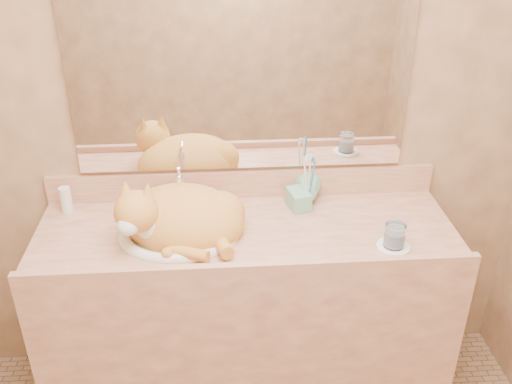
{
  "coord_description": "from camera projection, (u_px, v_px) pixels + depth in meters",
  "views": [
    {
      "loc": [
        -0.09,
        -1.11,
        2.02
      ],
      "look_at": [
        0.04,
        0.7,
        1.03
      ],
      "focal_mm": 40.0,
      "sensor_mm": 36.0,
      "label": 1
    }
  ],
  "objects": [
    {
      "name": "toothbrushes",
      "position": [
        309.0,
        177.0,
        2.26
      ],
      "size": [
        0.04,
        0.04,
        0.23
      ],
      "primitive_type": null,
      "color": "white",
      "rests_on": "toothbrush_cup"
    },
    {
      "name": "sink_basin",
      "position": [
        178.0,
        220.0,
        2.1
      ],
      "size": [
        0.5,
        0.43,
        0.14
      ],
      "primitive_type": null,
      "rotation": [
        0.0,
        0.0,
        0.16
      ],
      "color": "white",
      "rests_on": "vanity_counter"
    },
    {
      "name": "toothbrush_cup",
      "position": [
        308.0,
        196.0,
        2.3
      ],
      "size": [
        0.13,
        0.13,
        0.1
      ],
      "primitive_type": "imported",
      "rotation": [
        0.0,
        0.0,
        -0.16
      ],
      "color": "#71B596",
      "rests_on": "vanity_counter"
    },
    {
      "name": "cat",
      "position": [
        178.0,
        215.0,
        2.11
      ],
      "size": [
        0.54,
        0.48,
        0.25
      ],
      "primitive_type": null,
      "rotation": [
        0.0,
        0.0,
        -0.25
      ],
      "color": "#C77E2E",
      "rests_on": "sink_basin"
    },
    {
      "name": "faucet",
      "position": [
        180.0,
        192.0,
        2.24
      ],
      "size": [
        0.08,
        0.14,
        0.18
      ],
      "primitive_type": null,
      "rotation": [
        0.0,
        0.0,
        -0.28
      ],
      "color": "white",
      "rests_on": "vanity_counter"
    },
    {
      "name": "water_glass",
      "position": [
        395.0,
        235.0,
        2.04
      ],
      "size": [
        0.08,
        0.08,
        0.09
      ],
      "primitive_type": "cylinder",
      "color": "silver",
      "rests_on": "saucer"
    },
    {
      "name": "wall_back",
      "position": [
        241.0,
        105.0,
        2.22
      ],
      "size": [
        2.4,
        0.02,
        2.5
      ],
      "primitive_type": "cube",
      "color": "brown",
      "rests_on": "ground"
    },
    {
      "name": "soap_dispenser",
      "position": [
        304.0,
        196.0,
        2.24
      ],
      "size": [
        0.09,
        0.09,
        0.17
      ],
      "primitive_type": "imported",
      "rotation": [
        0.0,
        0.0,
        0.24
      ],
      "color": "#71B596",
      "rests_on": "vanity_counter"
    },
    {
      "name": "lotion_bottle",
      "position": [
        66.0,
        200.0,
        2.27
      ],
      "size": [
        0.05,
        0.05,
        0.11
      ],
      "primitive_type": "cylinder",
      "color": "white",
      "rests_on": "vanity_counter"
    },
    {
      "name": "mirror",
      "position": [
        241.0,
        71.0,
        2.14
      ],
      "size": [
        1.3,
        0.02,
        0.8
      ],
      "primitive_type": "cube",
      "color": "white",
      "rests_on": "wall_back"
    },
    {
      "name": "saucer",
      "position": [
        393.0,
        247.0,
        2.06
      ],
      "size": [
        0.12,
        0.12,
        0.01
      ],
      "primitive_type": "cylinder",
      "color": "white",
      "rests_on": "vanity_counter"
    },
    {
      "name": "vanity_counter",
      "position": [
        247.0,
        316.0,
        2.38
      ],
      "size": [
        1.6,
        0.55,
        0.85
      ],
      "primitive_type": null,
      "color": "#9D6146",
      "rests_on": "floor"
    }
  ]
}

